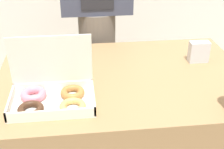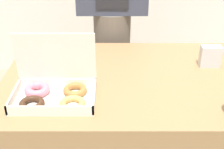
% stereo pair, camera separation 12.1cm
% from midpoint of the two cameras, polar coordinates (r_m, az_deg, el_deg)
% --- Properties ---
extents(table, '(1.19, 0.81, 0.74)m').
position_cam_midpoint_polar(table, '(1.69, -0.16, -11.28)').
color(table, '#99754C').
rests_on(table, ground_plane).
extents(donut_box, '(0.34, 0.23, 0.26)m').
position_cam_midpoint_polar(donut_box, '(1.30, -13.62, -3.43)').
color(donut_box, white).
rests_on(donut_box, table).
extents(napkin_holder, '(0.10, 0.05, 0.11)m').
position_cam_midpoint_polar(napkin_holder, '(1.63, 13.56, 4.00)').
color(napkin_holder, silver).
rests_on(napkin_holder, table).
extents(person_customer, '(0.43, 0.23, 1.66)m').
position_cam_midpoint_polar(person_customer, '(1.95, -4.69, 12.51)').
color(person_customer, '#665B51').
rests_on(person_customer, ground_plane).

